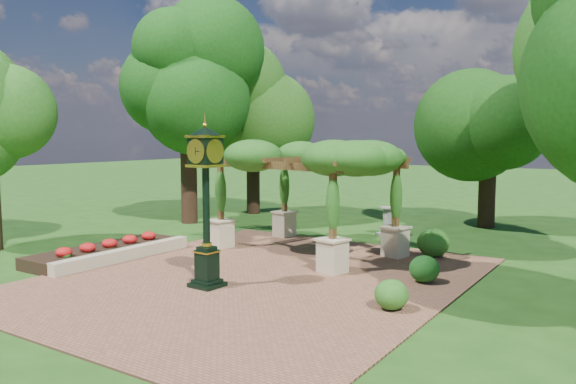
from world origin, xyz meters
The scene contains 13 objects.
ground centered at (0.00, 0.00, 0.00)m, with size 120.00×120.00×0.00m, color #1E4714.
brick_plaza centered at (0.00, 1.00, 0.02)m, with size 10.00×12.00×0.04m, color brown.
border_wall centered at (-4.60, 0.50, 0.20)m, with size 0.35×5.00×0.40m, color #C6B793.
flower_bed centered at (-5.50, 0.50, 0.18)m, with size 1.50×5.00×0.36m, color red.
pedestal_clock centered at (-0.50, -0.42, 2.44)m, with size 0.85×0.85×4.06m.
pergola centered at (-0.71, 4.58, 2.98)m, with size 6.39×4.73×3.63m.
sundial centered at (0.25, 9.00, 0.49)m, with size 0.78×0.78×1.11m.
shrub_front centered at (4.08, 0.36, 0.37)m, with size 0.74×0.74×0.66m, color #28601B.
shrub_mid centered at (3.88, 2.96, 0.39)m, with size 0.77×0.77×0.70m, color #164A14.
shrub_back centered at (3.05, 6.09, 0.49)m, with size 0.99×0.99×0.89m, color #235819.
tree_west_near centered at (-8.26, 7.21, 6.37)m, with size 4.16×4.16×9.30m.
tree_west_far centered at (-7.77, 11.21, 5.12)m, with size 4.14×4.14×7.46m.
tree_north centered at (2.90, 13.14, 5.06)m, with size 4.39×4.39×7.37m.
Camera 1 is at (8.71, -10.75, 3.77)m, focal length 35.00 mm.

